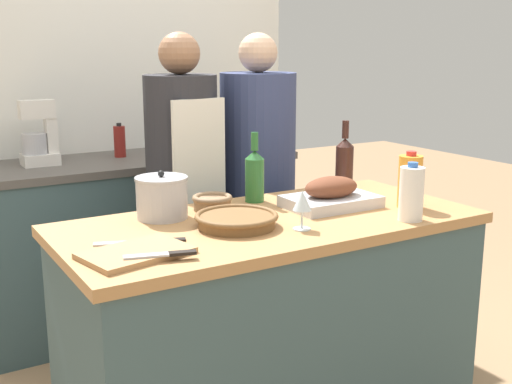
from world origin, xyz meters
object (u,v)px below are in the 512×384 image
object	(u,v)px
wine_bottle_dark	(255,175)
condiment_bottle_tall	(120,141)
cutting_board	(136,253)
juice_jug	(410,181)
condiment_bottle_short	(160,145)
knife_paring	(163,254)
wine_bottle_green	(345,162)
wicker_basket	(237,220)
wine_glass_left	(302,202)
stand_mixer	(39,138)
person_cook_guest	(258,182)
knife_chef	(143,242)
roasting_pan	(331,195)
stock_pot	(162,197)
mixing_bowl	(212,202)
milk_jug	(411,193)
person_cook_aproned	(183,191)

from	to	relation	value
wine_bottle_dark	condiment_bottle_tall	bearing A→B (deg)	97.52
cutting_board	condiment_bottle_tall	world-z (taller)	condiment_bottle_tall
juice_jug	condiment_bottle_tall	size ratio (longest dim) A/B	1.20
juice_jug	condiment_bottle_short	xyz separation A→B (m)	(-0.43, 1.49, -0.02)
wine_bottle_dark	knife_paring	world-z (taller)	wine_bottle_dark
cutting_board	wine_bottle_green	xyz separation A→B (m)	(1.15, 0.43, 0.11)
wicker_basket	condiment_bottle_tall	bearing A→B (deg)	86.40
wine_glass_left	stand_mixer	world-z (taller)	stand_mixer
wine_bottle_dark	person_cook_guest	xyz separation A→B (m)	(0.29, 0.46, -0.15)
cutting_board	knife_chef	world-z (taller)	cutting_board
roasting_pan	wicker_basket	size ratio (longest dim) A/B	1.21
stock_pot	wine_bottle_green	xyz separation A→B (m)	(0.90, 0.06, 0.04)
mixing_bowl	milk_jug	bearing A→B (deg)	-42.33
wicker_basket	person_cook_guest	distance (m)	0.93
milk_jug	person_cook_aproned	xyz separation A→B (m)	(-0.46, 0.99, -0.13)
cutting_board	juice_jug	world-z (taller)	juice_jug
roasting_pan	wicker_basket	xyz separation A→B (m)	(-0.46, -0.06, -0.02)
wicker_basket	mixing_bowl	distance (m)	0.26
wine_bottle_green	person_cook_guest	world-z (taller)	person_cook_guest
knife_paring	person_cook_guest	size ratio (longest dim) A/B	0.13
roasting_pan	person_cook_guest	distance (m)	0.70
mixing_bowl	juice_jug	distance (m)	0.78
person_cook_aproned	wine_bottle_dark	bearing A→B (deg)	-79.89
condiment_bottle_short	person_cook_guest	bearing A→B (deg)	-68.54
milk_jug	wine_glass_left	world-z (taller)	milk_jug
roasting_pan	wicker_basket	bearing A→B (deg)	-172.79
person_cook_guest	condiment_bottle_tall	bearing A→B (deg)	127.12
stock_pot	person_cook_guest	distance (m)	0.88
wine_bottle_green	wine_glass_left	distance (m)	0.71
person_cook_guest	milk_jug	bearing A→B (deg)	-81.79
wicker_basket	stand_mixer	bearing A→B (deg)	103.20
juice_jug	stand_mixer	distance (m)	1.89
knife_chef	condiment_bottle_short	bearing A→B (deg)	65.25
roasting_pan	juice_jug	xyz separation A→B (m)	(0.26, -0.16, 0.06)
roasting_pan	mixing_bowl	bearing A→B (deg)	155.09
cutting_board	knife_chef	size ratio (longest dim) A/B	1.23
knife_paring	stand_mixer	xyz separation A→B (m)	(0.03, 1.66, 0.14)
wicker_basket	wine_bottle_green	bearing A→B (deg)	23.04
wicker_basket	mixing_bowl	size ratio (longest dim) A/B	1.89
wicker_basket	juice_jug	distance (m)	0.74
wine_bottle_green	wine_bottle_dark	world-z (taller)	wine_bottle_green
juice_jug	wine_glass_left	xyz separation A→B (m)	(-0.55, -0.04, -0.01)
roasting_pan	knife_paring	world-z (taller)	roasting_pan
roasting_pan	milk_jug	xyz separation A→B (m)	(0.13, -0.31, 0.05)
wine_bottle_green	wine_glass_left	bearing A→B (deg)	-140.36
knife_paring	stand_mixer	size ratio (longest dim) A/B	0.65
person_cook_guest	person_cook_aproned	bearing A→B (deg)	-173.13
wine_bottle_green	stand_mixer	size ratio (longest dim) A/B	0.91
stock_pot	wine_bottle_dark	distance (m)	0.43
wicker_basket	person_cook_aproned	xyz separation A→B (m)	(0.13, 0.74, -0.06)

